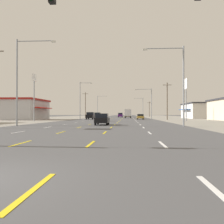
# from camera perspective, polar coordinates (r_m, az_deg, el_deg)

# --- Properties ---
(ground_plane) EXTENTS (572.00, 572.00, 0.00)m
(ground_plane) POSITION_cam_1_polar(r_m,az_deg,el_deg) (71.36, 0.79, -1.64)
(ground_plane) COLOR #4C4C4F
(lot_apron_left) EXTENTS (28.00, 440.00, 0.01)m
(lot_apron_left) POSITION_cam_1_polar(r_m,az_deg,el_deg) (76.70, -18.02, -1.53)
(lot_apron_left) COLOR gray
(lot_apron_left) RESTS_ON ground
(lot_apron_right) EXTENTS (28.00, 440.00, 0.01)m
(lot_apron_right) POSITION_cam_1_polar(r_m,az_deg,el_deg) (74.35, 20.21, -1.56)
(lot_apron_right) COLOR gray
(lot_apron_right) RESTS_ON ground
(lane_markings) EXTENTS (10.64, 227.60, 0.01)m
(lane_markings) POSITION_cam_1_polar(r_m,az_deg,el_deg) (109.82, 1.79, -1.22)
(lane_markings) COLOR white
(lane_markings) RESTS_ON ground
(signal_span_wire) EXTENTS (26.20, 0.52, 8.97)m
(signal_span_wire) POSITION_cam_1_polar(r_m,az_deg,el_deg) (12.90, -14.33, 16.53)
(signal_span_wire) COLOR brown
(signal_span_wire) RESTS_ON ground
(hatchback_center_turn_nearest) EXTENTS (1.72, 3.90, 1.54)m
(hatchback_center_turn_nearest) POSITION_cam_1_polar(r_m,az_deg,el_deg) (33.74, -2.23, -1.62)
(hatchback_center_turn_nearest) COLOR black
(hatchback_center_turn_nearest) RESTS_ON ground
(sedan_far_right_near) EXTENTS (1.80, 4.50, 1.46)m
(sedan_far_right_near) POSITION_cam_1_polar(r_m,az_deg,el_deg) (69.15, 6.43, -1.05)
(sedan_far_right_near) COLOR #B28C33
(sedan_far_right_near) RESTS_ON ground
(suv_far_left_mid) EXTENTS (1.98, 4.90, 1.98)m
(suv_far_left_mid) POSITION_cam_1_polar(r_m,az_deg,el_deg) (70.10, -4.90, -0.82)
(suv_far_left_mid) COLOR black
(suv_far_left_mid) RESTS_ON ground
(suv_far_left_midfar) EXTENTS (1.98, 4.90, 1.98)m
(suv_far_left_midfar) POSITION_cam_1_polar(r_m,az_deg,el_deg) (87.09, -3.26, -0.75)
(suv_far_left_midfar) COLOR #235B2D
(suv_far_left_midfar) RESTS_ON ground
(box_truck_inner_right_far) EXTENTS (2.40, 7.20, 3.23)m
(box_truck_inner_right_far) POSITION_cam_1_polar(r_m,az_deg,el_deg) (92.91, 3.63, -0.23)
(box_truck_inner_right_far) COLOR #B28C33
(box_truck_inner_right_far) RESTS_ON ground
(sedan_far_left_farther) EXTENTS (1.80, 4.50, 1.46)m
(sedan_far_left_farther) POSITION_cam_1_polar(r_m,az_deg,el_deg) (104.66, -2.15, -0.85)
(sedan_far_left_farther) COLOR #235B2D
(sedan_far_left_farther) RESTS_ON ground
(suv_center_turn_farthest) EXTENTS (1.98, 4.90, 1.98)m
(suv_center_turn_farthest) POSITION_cam_1_polar(r_m,az_deg,el_deg) (109.79, 1.91, -0.69)
(suv_center_turn_farthest) COLOR #4C196B
(suv_center_turn_farthest) RESTS_ON ground
(suv_inner_right_distant_a) EXTENTS (1.98, 4.90, 1.98)m
(suv_inner_right_distant_a) POSITION_cam_1_polar(r_m,az_deg,el_deg) (129.86, 3.58, -0.65)
(suv_inner_right_distant_a) COLOR white
(suv_inner_right_distant_a) RESTS_ON ground
(storefront_left_row_1) EXTENTS (12.96, 14.78, 5.35)m
(storefront_left_row_1) POSITION_cam_1_polar(r_m,az_deg,el_deg) (70.14, -20.08, 0.57)
(storefront_left_row_1) COLOR #B2B2B7
(storefront_left_row_1) RESTS_ON ground
(storefront_right_row_2) EXTENTS (14.63, 18.10, 5.26)m
(storefront_right_row_2) POSITION_cam_1_polar(r_m,az_deg,el_deg) (92.77, 20.35, 0.30)
(storefront_right_row_2) COLOR silver
(storefront_right_row_2) RESTS_ON ground
(pole_sign_left_row_1) EXTENTS (0.24, 1.83, 9.77)m
(pole_sign_left_row_1) POSITION_cam_1_polar(r_m,az_deg,el_deg) (54.97, -17.21, 5.50)
(pole_sign_left_row_1) COLOR gray
(pole_sign_left_row_1) RESTS_ON ground
(pole_sign_right_row_1) EXTENTS (0.24, 2.77, 8.76)m
(pole_sign_right_row_1) POSITION_cam_1_polar(r_m,az_deg,el_deg) (54.40, 16.40, 5.27)
(pole_sign_right_row_1) COLOR gray
(pole_sign_right_row_1) RESTS_ON ground
(streetlight_left_row_0) EXTENTS (4.95, 0.26, 10.73)m
(streetlight_left_row_0) POSITION_cam_1_polar(r_m,az_deg,el_deg) (33.40, -19.90, 7.80)
(streetlight_left_row_0) COLOR gray
(streetlight_left_row_0) RESTS_ON ground
(streetlight_right_row_0) EXTENTS (4.90, 0.26, 9.56)m
(streetlight_right_row_0) POSITION_cam_1_polar(r_m,az_deg,el_deg) (31.16, 14.88, 7.24)
(streetlight_right_row_0) COLOR gray
(streetlight_right_row_0) RESTS_ON ground
(streetlight_left_row_1) EXTENTS (3.60, 0.26, 10.64)m
(streetlight_left_row_1) POSITION_cam_1_polar(r_m,az_deg,el_deg) (72.70, -6.99, 3.15)
(streetlight_left_row_1) COLOR gray
(streetlight_left_row_1) RESTS_ON ground
(streetlight_right_row_1) EXTENTS (4.79, 0.26, 8.69)m
(streetlight_right_row_1) POSITION_cam_1_polar(r_m,az_deg,el_deg) (71.65, 8.47, 2.50)
(streetlight_right_row_1) COLOR gray
(streetlight_right_row_1) RESTS_ON ground
(streetlight_left_row_2) EXTENTS (4.35, 0.26, 9.75)m
(streetlight_left_row_2) POSITION_cam_1_polar(r_m,az_deg,el_deg) (113.17, -3.08, 1.67)
(streetlight_left_row_2) COLOR gray
(streetlight_left_row_2) RESTS_ON ground
(streetlight_right_row_2) EXTENTS (4.12, 0.26, 8.71)m
(streetlight_right_row_2) POSITION_cam_1_polar(r_m,az_deg,el_deg) (112.54, 6.78, 1.39)
(streetlight_right_row_2) COLOR gray
(streetlight_right_row_2) RESTS_ON ground
(utility_pole_right_row_1) EXTENTS (2.20, 0.26, 9.40)m
(utility_pole_right_row_1) POSITION_cam_1_polar(r_m,az_deg,el_deg) (65.07, 12.37, 2.57)
(utility_pole_right_row_1) COLOR brown
(utility_pole_right_row_1) RESTS_ON ground
(utility_pole_left_row_2) EXTENTS (2.20, 0.26, 9.86)m
(utility_pole_left_row_2) POSITION_cam_1_polar(r_m,az_deg,el_deg) (97.34, -6.04, 1.70)
(utility_pole_left_row_2) COLOR brown
(utility_pole_left_row_2) RESTS_ON ground
(utility_pole_right_row_3) EXTENTS (2.20, 0.26, 8.11)m
(utility_pole_right_row_3) POSITION_cam_1_polar(r_m,az_deg,el_deg) (135.06, 8.43, 0.72)
(utility_pole_right_row_3) COLOR brown
(utility_pole_right_row_3) RESTS_ON ground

